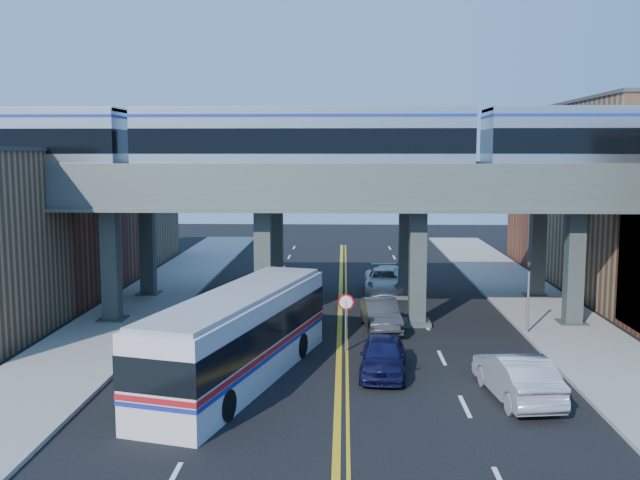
% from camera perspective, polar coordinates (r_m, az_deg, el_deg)
% --- Properties ---
extents(ground, '(120.00, 120.00, 0.00)m').
position_cam_1_polar(ground, '(29.81, 1.50, -10.42)').
color(ground, black).
rests_on(ground, ground).
extents(sidewalk_west, '(5.00, 70.00, 0.16)m').
position_cam_1_polar(sidewalk_west, '(41.14, -14.70, -5.64)').
color(sidewalk_west, gray).
rests_on(sidewalk_west, ground).
extents(sidewalk_east, '(5.00, 70.00, 0.16)m').
position_cam_1_polar(sidewalk_east, '(41.03, 17.98, -5.78)').
color(sidewalk_east, gray).
rests_on(sidewalk_east, ground).
extents(building_west_b, '(8.00, 14.00, 11.00)m').
position_cam_1_polar(building_west_b, '(48.33, -20.85, 2.49)').
color(building_west_b, brown).
rests_on(building_west_b, ground).
extents(building_west_c, '(8.00, 10.00, 8.00)m').
position_cam_1_polar(building_west_c, '(60.60, -16.05, 2.09)').
color(building_west_c, olive).
rests_on(building_west_c, ground).
extents(building_east_c, '(8.00, 10.00, 9.00)m').
position_cam_1_polar(building_east_c, '(60.44, 19.58, 2.42)').
color(building_east_c, brown).
rests_on(building_east_c, ground).
extents(elevated_viaduct_near, '(52.00, 3.60, 7.40)m').
position_cam_1_polar(elevated_viaduct_near, '(36.52, 1.63, 3.16)').
color(elevated_viaduct_near, '#3B4442').
rests_on(elevated_viaduct_near, ground).
extents(elevated_viaduct_far, '(52.00, 3.60, 7.40)m').
position_cam_1_polar(elevated_viaduct_far, '(43.50, 1.68, 3.78)').
color(elevated_viaduct_far, '#3B4442').
rests_on(elevated_viaduct_far, ground).
extents(transit_train, '(52.43, 3.29, 3.84)m').
position_cam_1_polar(transit_train, '(36.50, -1.39, 7.87)').
color(transit_train, black).
rests_on(transit_train, elevated_viaduct_near).
extents(stop_sign, '(0.76, 0.09, 2.63)m').
position_cam_1_polar(stop_sign, '(32.24, 2.09, -5.84)').
color(stop_sign, slate).
rests_on(stop_sign, ground).
extents(traffic_signal, '(0.15, 0.18, 4.10)m').
position_cam_1_polar(traffic_signal, '(36.21, 16.34, -3.82)').
color(traffic_signal, slate).
rests_on(traffic_signal, ground).
extents(transit_bus, '(6.19, 13.30, 3.35)m').
position_cam_1_polar(transit_bus, '(28.38, -6.47, -7.75)').
color(transit_bus, silver).
rests_on(transit_bus, ground).
extents(car_lane_a, '(2.17, 4.64, 1.54)m').
position_cam_1_polar(car_lane_a, '(29.24, 5.07, -9.22)').
color(car_lane_a, '#0F1037').
rests_on(car_lane_a, ground).
extents(car_lane_b, '(2.03, 4.78, 1.53)m').
position_cam_1_polar(car_lane_b, '(36.33, 4.90, -5.99)').
color(car_lane_b, '#2A2B2D').
rests_on(car_lane_b, ground).
extents(car_lane_c, '(2.62, 5.42, 1.49)m').
position_cam_1_polar(car_lane_c, '(45.97, 5.16, -3.26)').
color(car_lane_c, white).
rests_on(car_lane_c, ground).
extents(car_lane_d, '(2.67, 5.16, 1.43)m').
position_cam_1_polar(car_lane_d, '(47.08, 5.64, -3.06)').
color(car_lane_d, silver).
rests_on(car_lane_d, ground).
extents(car_parked_curb, '(2.42, 5.35, 1.70)m').
position_cam_1_polar(car_parked_curb, '(27.31, 15.46, -10.46)').
color(car_parked_curb, '#A2A2A7').
rests_on(car_parked_curb, ground).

